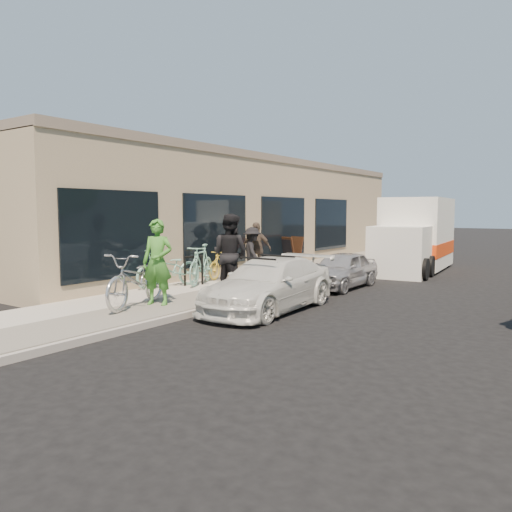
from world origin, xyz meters
The scene contains 17 objects.
ground centered at (0.00, 0.00, 0.00)m, with size 120.00×120.00×0.00m, color black.
sidewalk centered at (-2.00, 3.00, 0.07)m, with size 3.00×34.00×0.15m, color #AEA89D.
curb centered at (-0.45, 3.00, 0.07)m, with size 0.12×34.00×0.13m, color #9E9891.
storefront centered at (-5.24, 7.99, 2.12)m, with size 3.60×20.00×4.22m.
bike_rack centered at (-2.70, 2.06, 0.64)m, with size 0.26×0.54×0.81m.
sandwich_board centered at (-3.16, 8.00, 0.69)m, with size 0.80×0.81×1.06m.
sedan_white centered at (0.49, 0.99, 0.58)m, with size 1.75×4.02×1.19m.
sedan_silver centered at (0.40, 4.83, 0.52)m, with size 1.23×3.05×1.04m, color #A2A1A6.
moving_truck centered at (0.76, 10.25, 1.18)m, with size 2.50×5.56×2.66m.
tandem_bike centered at (-1.61, -0.91, 0.73)m, with size 0.77×2.22×1.17m, color silver.
woman_rider centered at (-1.42, -0.50, 1.08)m, with size 0.68×0.45×1.86m, color #3E872D.
man_standing centered at (-0.97, 1.47, 1.13)m, with size 0.96×0.75×1.97m, color black.
cruiser_bike_a centered at (-2.66, 2.34, 0.70)m, with size 0.52×1.85×1.11m, color #7BB8A3.
cruiser_bike_b centered at (-3.00, 1.42, 0.65)m, with size 0.67×1.92×1.01m, color #7BB8A3.
cruiser_bike_c centered at (-2.91, 3.58, 0.59)m, with size 0.41×1.47×0.88m, color gold.
bystander_a centered at (-2.39, 4.39, 0.92)m, with size 1.00×0.57×1.54m, color black.
bystander_b centered at (-2.58, 4.86, 0.99)m, with size 0.99×0.41×1.68m, color #504339.
Camera 1 is at (6.49, -8.07, 2.18)m, focal length 35.00 mm.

